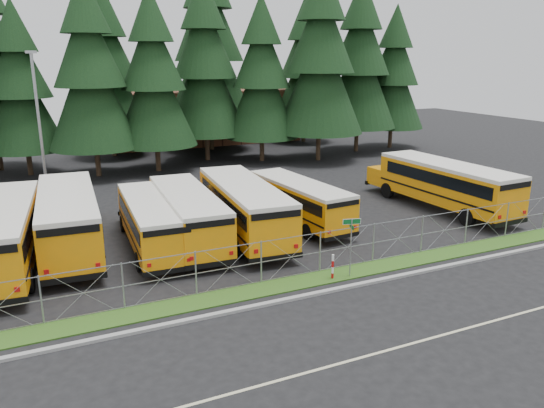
% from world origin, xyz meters
% --- Properties ---
extents(ground, '(120.00, 120.00, 0.00)m').
position_xyz_m(ground, '(0.00, 0.00, 0.00)').
color(ground, black).
rests_on(ground, ground).
extents(curb, '(50.00, 0.25, 0.12)m').
position_xyz_m(curb, '(0.00, -3.10, 0.06)').
color(curb, gray).
rests_on(curb, ground).
extents(grass_verge, '(50.00, 1.40, 0.06)m').
position_xyz_m(grass_verge, '(0.00, -1.70, 0.03)').
color(grass_verge, '#254C15').
rests_on(grass_verge, ground).
extents(road_lane_line, '(50.00, 0.12, 0.01)m').
position_xyz_m(road_lane_line, '(0.00, -8.00, 0.01)').
color(road_lane_line, beige).
rests_on(road_lane_line, ground).
extents(chainlink_fence, '(44.00, 0.10, 2.00)m').
position_xyz_m(chainlink_fence, '(0.00, -1.00, 1.00)').
color(chainlink_fence, '#999CA1').
rests_on(chainlink_fence, ground).
extents(brick_building, '(22.00, 10.00, 6.00)m').
position_xyz_m(brick_building, '(6.00, 40.00, 3.00)').
color(brick_building, brown).
rests_on(brick_building, ground).
extents(bus_0, '(3.98, 12.28, 3.16)m').
position_xyz_m(bus_0, '(-14.31, 5.87, 1.58)').
color(bus_0, orange).
rests_on(bus_0, ground).
extents(bus_1, '(3.58, 12.22, 3.16)m').
position_xyz_m(bus_1, '(-11.32, 7.10, 1.58)').
color(bus_1, orange).
rests_on(bus_1, ground).
extents(bus_2, '(2.97, 10.39, 2.69)m').
position_xyz_m(bus_2, '(-7.42, 5.60, 1.35)').
color(bus_2, orange).
rests_on(bus_2, ground).
extents(bus_3, '(3.23, 11.08, 2.87)m').
position_xyz_m(bus_3, '(-5.43, 5.75, 1.44)').
color(bus_3, orange).
rests_on(bus_3, ground).
extents(bus_4, '(3.74, 11.97, 3.09)m').
position_xyz_m(bus_4, '(-2.29, 5.52, 1.54)').
color(bus_4, orange).
rests_on(bus_4, ground).
extents(bus_5, '(3.19, 10.17, 2.62)m').
position_xyz_m(bus_5, '(1.50, 6.24, 1.31)').
color(bus_5, orange).
rests_on(bus_5, ground).
extents(bus_east, '(3.36, 12.11, 3.15)m').
position_xyz_m(bus_east, '(11.59, 4.91, 1.57)').
color(bus_east, orange).
rests_on(bus_east, ground).
extents(street_sign, '(0.82, 0.54, 2.81)m').
position_xyz_m(street_sign, '(-0.05, -2.11, 2.03)').
color(street_sign, '#999CA1').
rests_on(street_sign, ground).
extents(striped_bollard, '(0.11, 0.11, 1.20)m').
position_xyz_m(striped_bollard, '(-0.90, -1.98, 0.60)').
color(striped_bollard, '#B20C0C').
rests_on(striped_bollard, ground).
extents(light_standard, '(0.70, 0.35, 10.14)m').
position_xyz_m(light_standard, '(-11.92, 17.85, 5.50)').
color(light_standard, '#999CA1').
rests_on(light_standard, ground).
extents(conifer_2, '(6.49, 6.49, 14.36)m').
position_xyz_m(conifer_2, '(-12.82, 27.80, 7.18)').
color(conifer_2, black).
rests_on(conifer_2, ground).
extents(conifer_3, '(7.39, 7.39, 16.34)m').
position_xyz_m(conifer_3, '(-7.60, 24.94, 8.17)').
color(conifer_3, black).
rests_on(conifer_3, ground).
extents(conifer_4, '(7.02, 7.02, 15.53)m').
position_xyz_m(conifer_4, '(-2.52, 24.84, 7.77)').
color(conifer_4, black).
rests_on(conifer_4, ground).
extents(conifer_5, '(7.80, 7.80, 17.26)m').
position_xyz_m(conifer_5, '(3.04, 27.90, 8.63)').
color(conifer_5, black).
rests_on(conifer_5, ground).
extents(conifer_6, '(6.95, 6.95, 15.36)m').
position_xyz_m(conifer_6, '(7.69, 25.29, 7.68)').
color(conifer_6, black).
rests_on(conifer_6, ground).
extents(conifer_7, '(8.29, 8.29, 18.34)m').
position_xyz_m(conifer_7, '(12.78, 23.26, 9.17)').
color(conifer_7, black).
rests_on(conifer_7, ground).
extents(conifer_8, '(7.94, 7.94, 17.55)m').
position_xyz_m(conifer_8, '(18.96, 25.95, 8.78)').
color(conifer_8, black).
rests_on(conifer_8, ground).
extents(conifer_9, '(6.82, 6.82, 15.07)m').
position_xyz_m(conifer_9, '(23.71, 26.40, 7.54)').
color(conifer_9, black).
rests_on(conifer_9, ground).
extents(conifer_11, '(7.43, 7.43, 16.43)m').
position_xyz_m(conifer_11, '(-4.90, 33.77, 8.21)').
color(conifer_11, black).
rests_on(conifer_11, ground).
extents(conifer_12, '(9.28, 9.28, 20.52)m').
position_xyz_m(conifer_12, '(5.36, 33.44, 10.26)').
color(conifer_12, black).
rests_on(conifer_12, ground).
extents(conifer_13, '(7.39, 7.39, 16.34)m').
position_xyz_m(conifer_13, '(16.97, 34.10, 8.17)').
color(conifer_13, black).
rests_on(conifer_13, ground).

